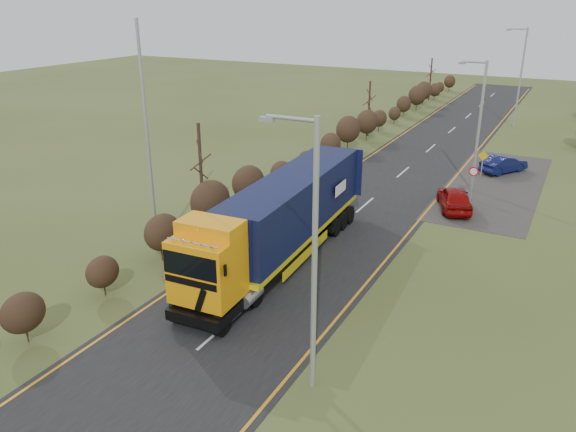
% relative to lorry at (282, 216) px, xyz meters
% --- Properties ---
extents(ground, '(160.00, 160.00, 0.00)m').
position_rel_lorry_xyz_m(ground, '(0.80, -2.61, -2.37)').
color(ground, '#404B20').
rests_on(ground, ground).
extents(road, '(8.00, 120.00, 0.02)m').
position_rel_lorry_xyz_m(road, '(0.80, 7.39, -2.36)').
color(road, black).
rests_on(road, ground).
extents(layby, '(6.00, 18.00, 0.02)m').
position_rel_lorry_xyz_m(layby, '(7.30, 17.39, -2.36)').
color(layby, '#312F2C').
rests_on(layby, ground).
extents(lane_markings, '(7.52, 116.00, 0.01)m').
position_rel_lorry_xyz_m(lane_markings, '(0.80, 7.09, -2.34)').
color(lane_markings, orange).
rests_on(lane_markings, road).
extents(hedgerow, '(2.24, 102.04, 6.05)m').
position_rel_lorry_xyz_m(hedgerow, '(-5.20, 5.29, -0.75)').
color(hedgerow, black).
rests_on(hedgerow, ground).
extents(lorry, '(3.17, 15.10, 4.18)m').
position_rel_lorry_xyz_m(lorry, '(0.00, 0.00, 0.00)').
color(lorry, black).
rests_on(lorry, ground).
extents(car_red_hatchback, '(3.10, 4.56, 1.44)m').
position_rel_lorry_xyz_m(car_red_hatchback, '(5.85, 11.22, -1.65)').
color(car_red_hatchback, '#870706').
rests_on(car_red_hatchback, ground).
extents(car_blue_sedan, '(3.18, 3.99, 1.27)m').
position_rel_lorry_xyz_m(car_blue_sedan, '(7.33, 20.81, -1.73)').
color(car_blue_sedan, '#0B103D').
rests_on(car_blue_sedan, ground).
extents(streetlight_near, '(1.93, 0.18, 9.07)m').
position_rel_lorry_xyz_m(streetlight_near, '(5.29, -7.88, 2.62)').
color(streetlight_near, '#A1A4A6').
rests_on(streetlight_near, ground).
extents(streetlight_mid, '(1.81, 0.18, 8.48)m').
position_rel_lorry_xyz_m(streetlight_mid, '(5.98, 15.54, 2.29)').
color(streetlight_mid, '#A1A4A6').
rests_on(streetlight_mid, ground).
extents(streetlight_far, '(2.02, 0.19, 9.50)m').
position_rel_lorry_xyz_m(streetlight_far, '(5.82, 37.54, 2.88)').
color(streetlight_far, '#A1A4A6').
rests_on(streetlight_far, ground).
extents(left_pole, '(0.16, 0.16, 11.28)m').
position_rel_lorry_xyz_m(left_pole, '(-6.40, -1.74, 3.27)').
color(left_pole, '#A1A4A6').
rests_on(left_pole, ground).
extents(speed_sign, '(0.60, 0.10, 2.17)m').
position_rel_lorry_xyz_m(speed_sign, '(6.40, 13.61, -0.87)').
color(speed_sign, '#A1A4A6').
rests_on(speed_sign, ground).
extents(warning_board, '(0.72, 0.11, 1.89)m').
position_rel_lorry_xyz_m(warning_board, '(6.07, 19.13, -1.22)').
color(warning_board, '#A1A4A6').
rests_on(warning_board, ground).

